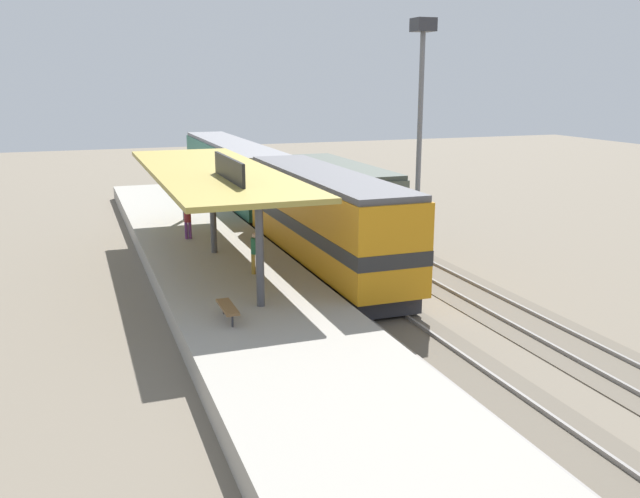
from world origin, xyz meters
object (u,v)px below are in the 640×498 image
light_mast (421,82)px  person_waiting (188,220)px  freight_car (341,193)px  platform_bench (228,307)px  passenger_carriage_single (233,173)px  person_walking (255,251)px  locomotive (324,221)px

light_mast → person_waiting: size_ratio=6.84×
freight_car → light_mast: bearing=-47.8°
platform_bench → person_waiting: bearing=86.5°
passenger_carriage_single → platform_bench: bearing=-103.4°
person_waiting → person_walking: size_ratio=1.00×
platform_bench → passenger_carriage_single: 25.82m
light_mast → locomotive: bearing=-142.7°
locomotive → person_waiting: (-5.24, 5.16, -0.56)m
person_waiting → person_walking: bearing=-78.2°
light_mast → person_walking: bearing=-145.3°
locomotive → platform_bench: bearing=-130.2°
locomotive → freight_car: bearing=64.1°
locomotive → freight_car: locomotive is taller
locomotive → person_waiting: locomotive is taller
platform_bench → freight_car: size_ratio=0.14×
locomotive → person_waiting: bearing=135.5°
platform_bench → light_mast: light_mast is taller
passenger_carriage_single → light_mast: (7.80, -12.06, 6.08)m
platform_bench → person_waiting: person_waiting is taller
platform_bench → freight_car: freight_car is taller
locomotive → person_walking: size_ratio=8.44×
locomotive → light_mast: bearing=37.3°
locomotive → person_walking: 4.30m
platform_bench → passenger_carriage_single: passenger_carriage_single is taller
platform_bench → locomotive: bearing=49.8°
freight_car → person_walking: (-8.34, -11.51, -0.12)m
person_walking → locomotive: bearing=28.8°
platform_bench → person_waiting: size_ratio=0.99×
passenger_carriage_single → light_mast: light_mast is taller
locomotive → passenger_carriage_single: size_ratio=0.72×
light_mast → person_walking: light_mast is taller
freight_car → platform_bench: bearing=-122.6°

